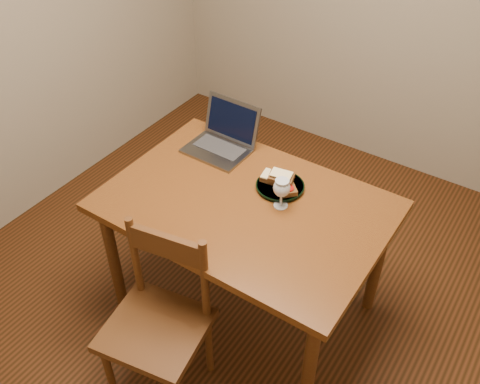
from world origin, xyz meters
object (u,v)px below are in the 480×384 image
Objects in this scene: table at (246,216)px; plate at (280,186)px; chair at (157,317)px; milk_glass at (281,193)px; laptop at (224,136)px.

table is 5.53× the size of plate.
chair is at bearing -95.80° from table.
plate is 0.15m from milk_glass.
table is at bearing 73.95° from chair.
milk_glass reaches higher than chair.
table is 0.23m from milk_glass.
chair reaches higher than table.
table is 8.51× the size of milk_glass.
table is 2.68× the size of chair.
plate is (0.08, 0.18, 0.10)m from table.
plate is at bearing 66.73° from table.
milk_glass is at bearing 62.54° from chair.
plate is 0.72× the size of laptop.
table is 3.97× the size of laptop.
laptop is (-0.50, 0.25, -0.01)m from milk_glass.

